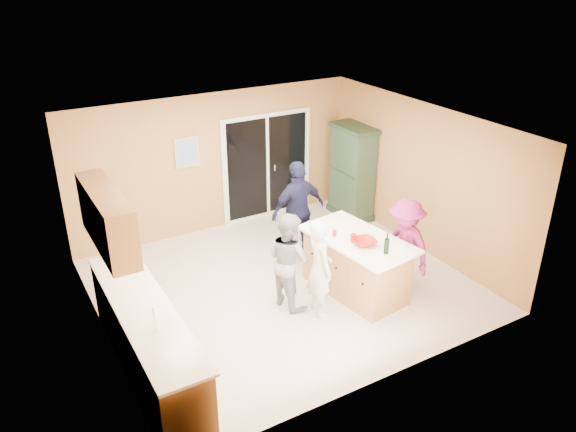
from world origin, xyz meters
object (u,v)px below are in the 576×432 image
kitchen_island (356,266)px  woman_grey (289,260)px  woman_navy (298,210)px  woman_magenta (404,245)px  green_hutch (352,173)px  woman_white (320,268)px

kitchen_island → woman_grey: (-1.06, 0.23, 0.30)m
kitchen_island → woman_navy: woman_navy is taller
kitchen_island → woman_magenta: 0.81m
green_hutch → woman_navy: size_ratio=1.06×
kitchen_island → woman_white: size_ratio=1.26×
woman_magenta → woman_white: bearing=-96.6°
green_hutch → woman_navy: bearing=-152.8°
kitchen_island → green_hutch: green_hutch is taller
woman_navy → kitchen_island: bearing=94.3°
kitchen_island → woman_navy: bearing=90.1°
woman_white → kitchen_island: bearing=-68.3°
kitchen_island → green_hutch: (1.59, 2.33, 0.47)m
woman_navy → woman_magenta: bearing=113.5°
green_hutch → kitchen_island: bearing=-124.3°
kitchen_island → woman_grey: 1.13m
kitchen_island → green_hutch: size_ratio=1.02×
woman_grey → woman_navy: (0.87, 1.18, 0.13)m
kitchen_island → woman_magenta: bearing=-31.1°
woman_white → woman_grey: size_ratio=1.01×
woman_white → woman_navy: size_ratio=0.86×
woman_navy → woman_magenta: (0.87, -1.72, -0.11)m
woman_white → woman_navy: bearing=-12.6°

